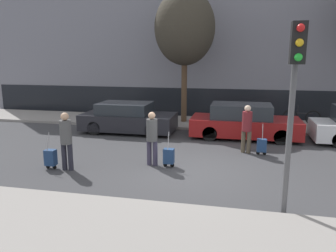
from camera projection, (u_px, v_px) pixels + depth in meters
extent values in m
plane|color=#38383A|center=(192.00, 171.00, 9.78)|extent=(80.00, 80.00, 0.00)
cube|color=gray|center=(164.00, 234.00, 6.18)|extent=(28.00, 2.50, 0.12)
cube|color=gray|center=(212.00, 123.00, 16.46)|extent=(28.00, 3.00, 0.12)
cube|color=slate|center=(219.00, 26.00, 18.58)|extent=(28.00, 2.21, 10.12)
cube|color=black|center=(215.00, 103.00, 18.39)|extent=(27.44, 0.06, 1.60)
cube|color=black|center=(129.00, 121.00, 14.75)|extent=(4.16, 1.91, 0.70)
cube|color=#23282D|center=(125.00, 108.00, 14.66)|extent=(2.29, 1.68, 0.49)
cylinder|color=black|center=(151.00, 131.00, 13.70)|extent=(0.60, 0.18, 0.60)
cylinder|color=black|center=(161.00, 123.00, 15.35)|extent=(0.60, 0.18, 0.60)
cylinder|color=black|center=(94.00, 128.00, 14.23)|extent=(0.60, 0.18, 0.60)
cylinder|color=black|center=(109.00, 121.00, 15.89)|extent=(0.60, 0.18, 0.60)
cube|color=maroon|center=(245.00, 126.00, 13.70)|extent=(4.46, 1.89, 0.70)
cube|color=#23282D|center=(241.00, 111.00, 13.61)|extent=(2.45, 1.66, 0.58)
cylinder|color=black|center=(281.00, 137.00, 12.64)|extent=(0.60, 0.18, 0.60)
cylinder|color=black|center=(277.00, 128.00, 14.27)|extent=(0.60, 0.18, 0.60)
cylinder|color=black|center=(210.00, 134.00, 13.21)|extent=(0.60, 0.18, 0.60)
cylinder|color=black|center=(213.00, 125.00, 14.85)|extent=(0.60, 0.18, 0.60)
cylinder|color=black|center=(329.00, 131.00, 13.71)|extent=(0.60, 0.18, 0.60)
cylinder|color=#23232D|center=(64.00, 157.00, 9.80)|extent=(0.15, 0.15, 0.81)
cylinder|color=#23232D|center=(70.00, 157.00, 9.77)|extent=(0.15, 0.15, 0.81)
cylinder|color=#4C4C4C|center=(66.00, 132.00, 9.63)|extent=(0.34, 0.34, 0.71)
sphere|color=tan|center=(65.00, 116.00, 9.53)|extent=(0.23, 0.23, 0.23)
cube|color=navy|center=(51.00, 157.00, 9.89)|extent=(0.32, 0.24, 0.48)
cylinder|color=black|center=(48.00, 167.00, 9.98)|extent=(0.12, 0.03, 0.12)
cylinder|color=black|center=(55.00, 167.00, 9.93)|extent=(0.12, 0.03, 0.12)
cylinder|color=gray|center=(48.00, 142.00, 9.72)|extent=(0.02, 0.19, 0.53)
cylinder|color=#383347|center=(155.00, 153.00, 10.20)|extent=(0.15, 0.15, 0.79)
cylinder|color=#383347|center=(149.00, 153.00, 10.26)|extent=(0.15, 0.15, 0.79)
cylinder|color=#4C4C4C|center=(152.00, 130.00, 10.08)|extent=(0.34, 0.34, 0.69)
sphere|color=tan|center=(152.00, 116.00, 9.98)|extent=(0.22, 0.22, 0.22)
cube|color=navy|center=(169.00, 156.00, 10.06)|extent=(0.32, 0.24, 0.46)
cylinder|color=black|center=(165.00, 165.00, 10.15)|extent=(0.12, 0.03, 0.12)
cylinder|color=black|center=(172.00, 165.00, 10.10)|extent=(0.12, 0.03, 0.12)
cylinder|color=gray|center=(168.00, 141.00, 9.89)|extent=(0.02, 0.19, 0.53)
cylinder|color=#4C4233|center=(249.00, 142.00, 11.51)|extent=(0.15, 0.15, 0.79)
cylinder|color=#4C4233|center=(243.00, 142.00, 11.61)|extent=(0.15, 0.15, 0.79)
cylinder|color=maroon|center=(247.00, 121.00, 11.41)|extent=(0.34, 0.34, 0.69)
sphere|color=beige|center=(248.00, 108.00, 11.31)|extent=(0.22, 0.22, 0.22)
cube|color=navy|center=(262.00, 145.00, 11.31)|extent=(0.32, 0.24, 0.44)
cylinder|color=black|center=(258.00, 153.00, 11.39)|extent=(0.12, 0.03, 0.12)
cylinder|color=black|center=(265.00, 153.00, 11.35)|extent=(0.12, 0.03, 0.12)
cylinder|color=gray|center=(263.00, 132.00, 11.14)|extent=(0.02, 0.19, 0.53)
cylinder|color=#515154|center=(290.00, 123.00, 6.73)|extent=(0.12, 0.12, 4.00)
cube|color=black|center=(298.00, 43.00, 6.23)|extent=(0.28, 0.24, 0.80)
sphere|color=red|center=(301.00, 28.00, 6.03)|extent=(0.15, 0.15, 0.15)
sphere|color=gold|center=(300.00, 43.00, 6.09)|extent=(0.15, 0.15, 0.15)
sphere|color=green|center=(298.00, 57.00, 6.14)|extent=(0.15, 0.15, 0.15)
torus|color=black|center=(313.00, 118.00, 15.68)|extent=(0.72, 0.06, 0.72)
torus|color=black|center=(290.00, 117.00, 15.90)|extent=(0.72, 0.06, 0.72)
cylinder|color=black|center=(302.00, 113.00, 15.75)|extent=(1.00, 0.05, 0.05)
cylinder|color=black|center=(298.00, 109.00, 15.75)|extent=(0.04, 0.04, 0.40)
cylinder|color=#4C3826|center=(184.00, 89.00, 16.35)|extent=(0.28, 0.28, 3.25)
ellipsoid|color=#383328|center=(185.00, 28.00, 15.73)|extent=(2.93, 2.93, 3.58)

